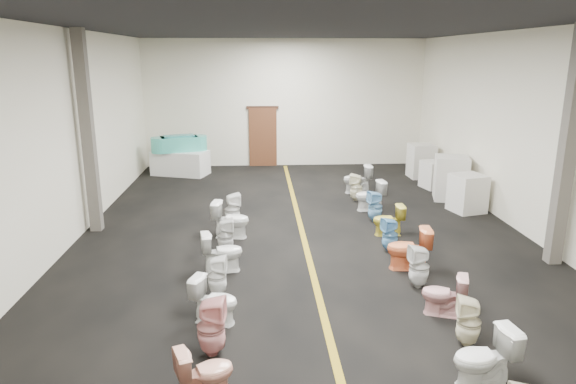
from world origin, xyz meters
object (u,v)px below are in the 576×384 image
toilet_right_7 (388,220)px  toilet_right_9 (370,196)px  toilet_right_1 (485,359)px  toilet_left_8 (231,220)px  toilet_left_3 (211,327)px  toilet_right_2 (469,322)px  appliance_crate_c (435,175)px  toilet_left_5 (217,276)px  toilet_left_6 (222,252)px  toilet_right_8 (375,206)px  toilet_left_2 (205,373)px  toilet_right_5 (409,249)px  toilet_left_4 (215,300)px  toilet_left_9 (232,210)px  bathtub (179,143)px  toilet_right_10 (356,187)px  appliance_crate_b (451,178)px  toilet_right_11 (357,179)px  appliance_crate_d (421,161)px  toilet_right_4 (419,267)px  appliance_crate_a (468,193)px  display_table (180,163)px  toilet_right_3 (444,295)px  toilet_right_6 (390,235)px  toilet_left_7 (225,236)px

toilet_right_7 → toilet_right_9: bearing=179.4°
toilet_right_1 → toilet_left_8: bearing=-156.4°
toilet_right_7 → toilet_right_9: 1.92m
toilet_left_3 → toilet_right_2: (3.54, 0.02, -0.05)m
appliance_crate_c → toilet_right_2: (-2.51, -8.69, -0.05)m
toilet_left_5 → toilet_left_6: (0.02, 0.99, 0.04)m
toilet_left_5 → toilet_right_8: bearing=-39.5°
toilet_left_2 → toilet_right_5: size_ratio=0.84×
toilet_left_4 → toilet_left_9: bearing=18.3°
bathtub → toilet_right_10: bathtub is taller
toilet_left_5 → toilet_right_8: size_ratio=0.91×
toilet_right_9 → toilet_right_2: bearing=-7.7°
appliance_crate_b → toilet_right_9: appliance_crate_b is taller
toilet_left_2 → toilet_right_11: toilet_right_11 is taller
toilet_left_2 → toilet_right_5: 5.00m
appliance_crate_c → toilet_right_2: appliance_crate_c is taller
appliance_crate_d → toilet_left_4: appliance_crate_d is taller
appliance_crate_d → toilet_left_3: size_ratio=1.32×
toilet_right_1 → toilet_right_4: toilet_right_1 is taller
toilet_left_2 → toilet_right_2: 3.66m
toilet_left_6 → toilet_right_1: toilet_right_1 is taller
appliance_crate_a → display_table: bearing=149.4°
toilet_left_9 → toilet_right_7: bearing=-116.9°
toilet_right_3 → toilet_right_8: 4.67m
toilet_left_6 → toilet_right_11: bearing=-43.4°
toilet_left_2 → toilet_left_3: size_ratio=0.82×
appliance_crate_a → toilet_right_8: size_ratio=1.28×
toilet_left_6 → toilet_right_6: bearing=-86.4°
toilet_left_9 → toilet_right_1: size_ratio=1.01×
toilet_left_8 → toilet_right_6: 3.47m
bathtub → toilet_left_9: 5.92m
toilet_left_3 → toilet_right_4: bearing=-55.7°
toilet_right_7 → toilet_right_6: bearing=-13.0°
toilet_left_4 → toilet_right_7: toilet_left_4 is taller
appliance_crate_c → appliance_crate_d: bearing=90.0°
toilet_right_5 → toilet_left_3: bearing=-46.8°
display_table → toilet_right_9: size_ratio=2.32×
toilet_right_2 → toilet_right_11: toilet_right_11 is taller
toilet_left_7 → toilet_right_2: toilet_right_2 is taller
toilet_left_2 → toilet_right_8: size_ratio=0.90×
appliance_crate_a → toilet_left_9: size_ratio=1.23×
toilet_right_6 → toilet_right_11: size_ratio=0.86×
toilet_left_4 → toilet_left_7: bearing=19.2°
bathtub → appliance_crate_d: bearing=-22.9°
toilet_left_3 → toilet_right_9: (3.56, 6.51, -0.03)m
toilet_right_1 → toilet_right_4: size_ratio=1.02×
appliance_crate_b → toilet_right_8: 3.19m
display_table → appliance_crate_d: size_ratio=1.64×
appliance_crate_d → toilet_left_8: size_ratio=1.35×
toilet_left_5 → toilet_left_6: 0.99m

